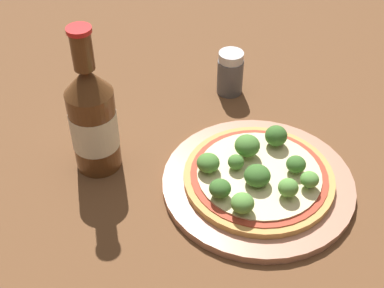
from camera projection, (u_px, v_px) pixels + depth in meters
name	position (u px, v px, depth m)	size (l,w,h in m)	color
ground_plane	(250.00, 192.00, 0.74)	(3.00, 3.00, 0.00)	brown
plate	(256.00, 182.00, 0.74)	(0.27, 0.27, 0.01)	tan
pizza	(257.00, 176.00, 0.74)	(0.21, 0.21, 0.01)	tan
broccoli_floret_0	(220.00, 188.00, 0.69)	(0.03, 0.03, 0.03)	#7A9E5B
broccoli_floret_1	(296.00, 164.00, 0.72)	(0.03, 0.03, 0.02)	#7A9E5B
broccoli_floret_2	(247.00, 146.00, 0.74)	(0.04, 0.04, 0.03)	#7A9E5B
broccoli_floret_3	(259.00, 174.00, 0.71)	(0.04, 0.04, 0.03)	#7A9E5B
broccoli_floret_4	(242.00, 203.00, 0.67)	(0.03, 0.03, 0.03)	#7A9E5B
broccoli_floret_5	(276.00, 136.00, 0.76)	(0.03, 0.03, 0.03)	#7A9E5B
broccoli_floret_6	(208.00, 163.00, 0.72)	(0.03, 0.03, 0.03)	#7A9E5B
broccoli_floret_7	(310.00, 179.00, 0.70)	(0.02, 0.02, 0.02)	#7A9E5B
broccoli_floret_8	(288.00, 188.00, 0.69)	(0.03, 0.03, 0.03)	#7A9E5B
broccoli_floret_9	(234.00, 163.00, 0.73)	(0.02, 0.02, 0.02)	#7A9E5B
beer_bottle	(93.00, 119.00, 0.73)	(0.07, 0.07, 0.22)	#563319
pepper_shaker	(230.00, 73.00, 0.89)	(0.04, 0.04, 0.08)	#4C4C51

